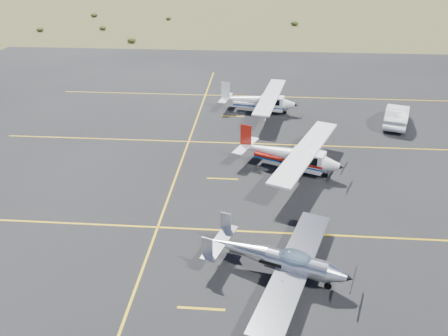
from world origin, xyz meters
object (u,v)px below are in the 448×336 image
(aircraft_plain, at_px, (259,100))
(sedan, at_px, (397,115))
(aircraft_low_wing, at_px, (280,260))
(aircraft_cessna, at_px, (290,154))

(aircraft_plain, bearing_deg, sedan, -0.24)
(sedan, bearing_deg, aircraft_low_wing, 80.49)
(aircraft_low_wing, relative_size, aircraft_plain, 0.89)
(aircraft_cessna, distance_m, sedan, 12.54)
(aircraft_cessna, relative_size, aircraft_plain, 1.02)
(sedan, bearing_deg, aircraft_plain, 8.39)
(aircraft_low_wing, bearing_deg, aircraft_cessna, 103.40)
(aircraft_cessna, bearing_deg, aircraft_plain, 123.23)
(aircraft_low_wing, relative_size, aircraft_cessna, 0.87)
(aircraft_low_wing, distance_m, sedan, 21.42)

